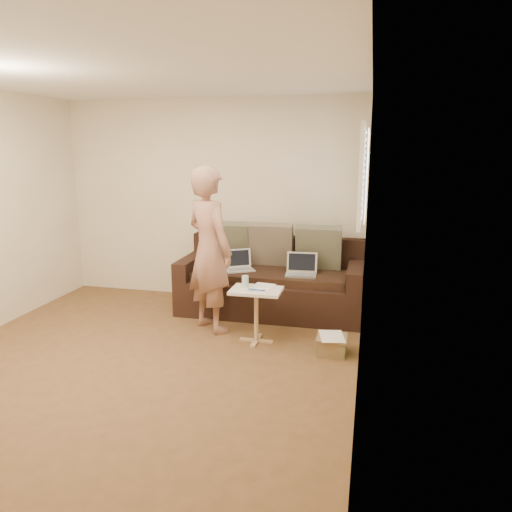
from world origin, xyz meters
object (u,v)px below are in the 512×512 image
Objects in this scene: drinking_glass at (245,281)px; striped_box at (332,345)px; laptop_silver at (301,276)px; side_table at (256,316)px; sofa at (271,278)px; laptop_white at (240,270)px; person at (210,250)px.

striped_box is at bearing -11.23° from drinking_glass.
side_table is at bearing -116.73° from laptop_silver.
sofa reaches higher than striped_box.
drinking_glass reaches higher than laptop_white.
person is (-0.16, -0.65, 0.38)m from laptop_white.
laptop_silver is at bearing 115.39° from striped_box.
person is 0.88m from side_table.
drinking_glass is at bearing -100.85° from laptop_white.
drinking_glass reaches higher than side_table.
sofa is 3.85× the size of side_table.
person is at bearing 164.52° from striped_box.
laptop_silver reaches higher than striped_box.
drinking_glass is at bearing -167.78° from person.
sofa reaches higher than laptop_white.
side_table is 4.76× the size of drinking_glass.
side_table is at bearing -167.30° from person.
laptop_white reaches higher than side_table.
person reaches higher than laptop_white.
laptop_silver is 0.77m from laptop_white.
laptop_white is (-0.76, 0.08, 0.00)m from laptop_silver.
striped_box is (0.92, -0.18, -0.54)m from drinking_glass.
laptop_white is 0.59× the size of side_table.
person reaches higher than striped_box.
side_table is 0.83m from striped_box.
side_table is (0.58, -0.25, -0.62)m from person.
person reaches higher than sofa.
striped_box is at bearing -52.89° from sofa.
drinking_glass is (-0.13, 0.05, 0.35)m from side_table.
sofa is 6.13× the size of laptop_silver.
laptop_silver is at bearing -112.35° from person.
drinking_glass is (0.45, -0.20, -0.27)m from person.
laptop_silver is at bearing -22.02° from sofa.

